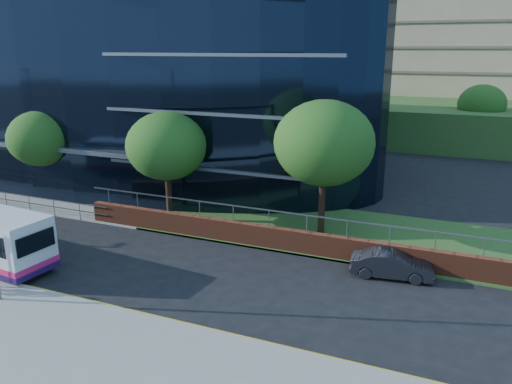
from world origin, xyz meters
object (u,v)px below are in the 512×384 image
at_px(tree_far_d, 324,143).
at_px(parked_car, 392,265).
at_px(tree_dist_e, 482,104).
at_px(tree_far_b, 41,139).
at_px(tree_far_c, 166,146).

distance_m(tree_far_d, parked_car, 7.26).
relative_size(tree_far_d, tree_dist_e, 1.14).
xyz_separation_m(tree_far_b, tree_dist_e, (27.00, 30.50, 0.33)).
bearing_deg(tree_far_c, tree_far_d, 6.34).
xyz_separation_m(tree_far_c, tree_far_d, (9.00, 1.00, 0.65)).
bearing_deg(tree_far_b, parked_car, -7.68).
xyz_separation_m(tree_far_d, parked_car, (4.29, -3.64, -4.59)).
distance_m(tree_far_c, parked_car, 14.11).
bearing_deg(tree_dist_e, tree_far_d, -104.93).
xyz_separation_m(tree_far_b, tree_far_c, (10.00, -0.50, 0.33)).
distance_m(tree_far_b, tree_dist_e, 40.74).
bearing_deg(tree_far_d, tree_far_c, -173.66).
bearing_deg(tree_far_c, parked_car, -11.23).
height_order(tree_far_c, parked_car, tree_far_c).
relative_size(tree_far_b, tree_far_d, 0.81).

